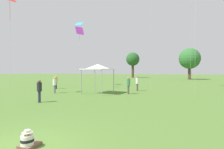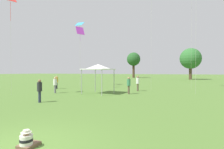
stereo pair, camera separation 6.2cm
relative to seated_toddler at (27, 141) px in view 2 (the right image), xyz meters
The scene contains 12 objects.
seated_toddler is the anchor object (origin of this frame).
person_standing_0 17.84m from the seated_toddler, 127.67° to the left, with size 0.41×0.41×1.67m.
person_standing_1 7.90m from the seated_toddler, 132.74° to the left, with size 0.45×0.45×1.64m.
person_standing_2 15.62m from the seated_toddler, 92.55° to the left, with size 0.49×0.49×1.72m.
person_standing_5 13.24m from the seated_toddler, 127.38° to the left, with size 0.49×0.49×1.65m.
person_standing_6 12.80m from the seated_toddler, 93.95° to the left, with size 0.49×0.49×1.66m.
canopy_tent 12.72m from the seated_toddler, 107.70° to the left, with size 2.87×2.87×2.95m.
kite_0 23.69m from the seated_toddler, 119.15° to the left, with size 1.23×1.04×9.84m.
kite_5 15.38m from the seated_toddler, 144.42° to the left, with size 0.95×1.07×9.16m.
kite_7 18.69m from the seated_toddler, 117.94° to the left, with size 0.86×1.15×7.91m.
distant_tree_0 59.40m from the seated_toddler, 102.64° to the left, with size 4.83×4.83×9.14m.
distant_tree_1 50.09m from the seated_toddler, 83.46° to the left, with size 5.73×5.73×8.72m.
Camera 2 is at (4.37, -3.41, 2.20)m, focal length 28.00 mm.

